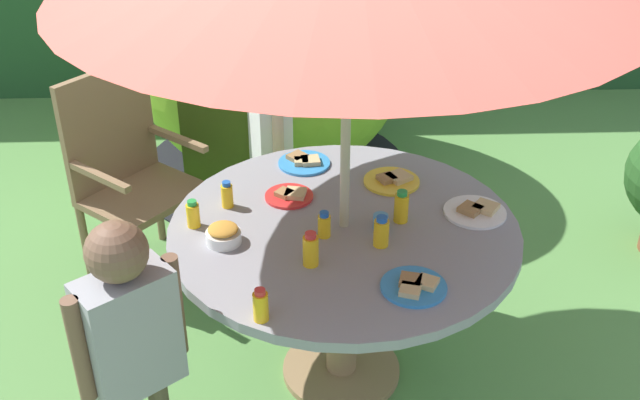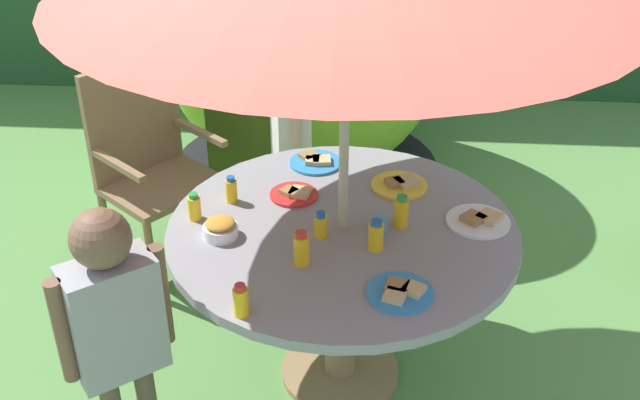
% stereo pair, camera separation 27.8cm
% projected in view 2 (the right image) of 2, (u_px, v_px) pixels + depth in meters
% --- Properties ---
extents(ground_plane, '(10.00, 10.00, 0.02)m').
position_uv_depth(ground_plane, '(340.00, 375.00, 3.33)').
color(ground_plane, '#548442').
extents(garden_table, '(1.35, 1.35, 0.76)m').
position_uv_depth(garden_table, '(342.00, 254.00, 3.00)').
color(garden_table, '#93704C').
rests_on(garden_table, ground_plane).
extents(wooden_chair, '(0.66, 0.67, 1.06)m').
position_uv_depth(wooden_chair, '(149.00, 157.00, 3.79)').
color(wooden_chair, brown).
rests_on(wooden_chair, ground_plane).
extents(dome_tent, '(2.12, 2.12, 1.79)m').
position_uv_depth(dome_tent, '(304.00, 34.00, 4.46)').
color(dome_tent, '#8CC633').
rests_on(dome_tent, ground_plane).
extents(child_in_white_shirt, '(0.24, 0.37, 1.13)m').
position_uv_depth(child_in_white_shirt, '(289.00, 124.00, 3.80)').
color(child_in_white_shirt, navy).
rests_on(child_in_white_shirt, ground_plane).
extents(child_in_grey_shirt, '(0.33, 0.31, 1.14)m').
position_uv_depth(child_in_grey_shirt, '(115.00, 318.00, 2.52)').
color(child_in_grey_shirt, brown).
rests_on(child_in_grey_shirt, ground_plane).
extents(snack_bowl, '(0.13, 0.13, 0.07)m').
position_uv_depth(snack_bowl, '(220.00, 228.00, 2.86)').
color(snack_bowl, white).
rests_on(snack_bowl, garden_table).
extents(plate_front_edge, '(0.20, 0.20, 0.03)m').
position_uv_depth(plate_front_edge, '(294.00, 194.00, 3.13)').
color(plate_front_edge, red).
rests_on(plate_front_edge, garden_table).
extents(plate_center_back, '(0.25, 0.25, 0.03)m').
position_uv_depth(plate_center_back, '(479.00, 220.00, 2.96)').
color(plate_center_back, white).
rests_on(plate_center_back, garden_table).
extents(plate_mid_left, '(0.24, 0.24, 0.03)m').
position_uv_depth(plate_mid_left, '(400.00, 184.00, 3.19)').
color(plate_mid_left, yellow).
rests_on(plate_mid_left, garden_table).
extents(plate_far_right, '(0.23, 0.23, 0.03)m').
position_uv_depth(plate_far_right, '(315.00, 161.00, 3.36)').
color(plate_far_right, '#338CD8').
rests_on(plate_far_right, garden_table).
extents(plate_near_right, '(0.23, 0.23, 0.03)m').
position_uv_depth(plate_near_right, '(400.00, 292.00, 2.57)').
color(plate_near_right, '#338CD8').
rests_on(plate_near_right, garden_table).
extents(juice_bottle_near_left, '(0.05, 0.05, 0.12)m').
position_uv_depth(juice_bottle_near_left, '(241.00, 301.00, 2.46)').
color(juice_bottle_near_left, yellow).
rests_on(juice_bottle_near_left, garden_table).
extents(juice_bottle_far_left, '(0.06, 0.06, 0.13)m').
position_uv_depth(juice_bottle_far_left, '(401.00, 212.00, 2.91)').
color(juice_bottle_far_left, yellow).
rests_on(juice_bottle_far_left, garden_table).
extents(juice_bottle_center_front, '(0.06, 0.06, 0.13)m').
position_uv_depth(juice_bottle_center_front, '(301.00, 249.00, 2.70)').
color(juice_bottle_center_front, yellow).
rests_on(juice_bottle_center_front, garden_table).
extents(juice_bottle_mid_right, '(0.05, 0.05, 0.11)m').
position_uv_depth(juice_bottle_mid_right, '(194.00, 207.00, 2.96)').
color(juice_bottle_mid_right, yellow).
rests_on(juice_bottle_mid_right, garden_table).
extents(juice_bottle_back_edge, '(0.06, 0.06, 0.12)m').
position_uv_depth(juice_bottle_back_edge, '(376.00, 236.00, 2.78)').
color(juice_bottle_back_edge, yellow).
rests_on(juice_bottle_back_edge, garden_table).
extents(juice_bottle_spot_a, '(0.05, 0.05, 0.10)m').
position_uv_depth(juice_bottle_spot_a, '(321.00, 225.00, 2.86)').
color(juice_bottle_spot_a, yellow).
rests_on(juice_bottle_spot_a, garden_table).
extents(juice_bottle_spot_b, '(0.05, 0.05, 0.11)m').
position_uv_depth(juice_bottle_spot_b, '(231.00, 190.00, 3.07)').
color(juice_bottle_spot_b, yellow).
rests_on(juice_bottle_spot_b, garden_table).
extents(cup_near, '(0.06, 0.06, 0.06)m').
position_uv_depth(cup_near, '(379.00, 225.00, 2.89)').
color(cup_near, '#4C99D8').
rests_on(cup_near, garden_table).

